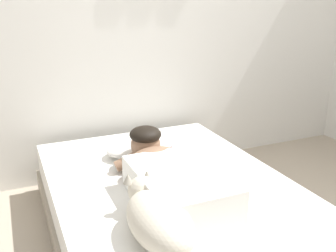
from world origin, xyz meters
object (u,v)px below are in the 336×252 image
pillow (143,147)px  dog (157,217)px  coffee_cup (166,152)px  cell_phone (178,179)px  person_lying (169,174)px  bed (172,212)px

pillow → dog: size_ratio=0.90×
coffee_cup → cell_phone: 0.36m
person_lying → coffee_cup: size_ratio=7.36×
pillow → cell_phone: 0.46m
bed → cell_phone: bearing=29.8°
pillow → person_lying: bearing=-95.7°
bed → cell_phone: cell_phone is taller
person_lying → cell_phone: (0.11, 0.11, -0.10)m
person_lying → dog: person_lying is taller
dog → bed: bearing=58.3°
bed → cell_phone: (0.05, 0.03, 0.20)m
coffee_cup → cell_phone: bearing=-101.5°
dog → cell_phone: bearing=55.7°
pillow → coffee_cup: (0.12, -0.10, -0.02)m
pillow → coffee_cup: pillow is taller
dog → person_lying: bearing=59.6°
bed → dog: size_ratio=3.43×
coffee_cup → pillow: bearing=141.3°
bed → dog: dog is taller
cell_phone → coffee_cup: bearing=78.5°
pillow → cell_phone: (0.05, -0.45, -0.05)m
dog → cell_phone: (0.33, 0.48, -0.10)m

